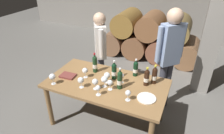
{
  "coord_description": "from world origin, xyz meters",
  "views": [
    {
      "loc": [
        1.0,
        -2.06,
        2.31
      ],
      "look_at": [
        0.0,
        0.2,
        0.91
      ],
      "focal_mm": 31.09,
      "sensor_mm": 36.0,
      "label": 1
    }
  ],
  "objects_px": {
    "wine_glass_9": "(95,82)",
    "wine_glass_5": "(81,81)",
    "wine_bottle_2": "(154,75)",
    "serving_plate": "(147,98)",
    "wine_bottle_3": "(114,71)",
    "wine_glass_3": "(98,88)",
    "wine_glass_6": "(128,93)",
    "taster_seated_left": "(100,48)",
    "tasting_notebook": "(68,76)",
    "wine_glass_0": "(52,77)",
    "wine_glass_4": "(85,71)",
    "sommelier_presenting": "(169,52)",
    "wine_bottle_1": "(136,68)",
    "wine_bottle_5": "(147,77)",
    "dining_table": "(106,88)",
    "wine_bottle_4": "(120,80)",
    "wine_glass_7": "(122,76)",
    "wine_glass_1": "(107,76)",
    "wine_glass_2": "(110,83)",
    "wine_glass_8": "(104,80)",
    "wine_bottle_0": "(95,64)"
  },
  "relations": [
    {
      "from": "wine_glass_9",
      "to": "wine_glass_3",
      "type": "bearing_deg",
      "value": -46.52
    },
    {
      "from": "wine_bottle_5",
      "to": "taster_seated_left",
      "type": "relative_size",
      "value": 0.18
    },
    {
      "from": "wine_bottle_5",
      "to": "wine_glass_6",
      "type": "height_order",
      "value": "wine_bottle_5"
    },
    {
      "from": "wine_bottle_3",
      "to": "wine_glass_5",
      "type": "relative_size",
      "value": 1.85
    },
    {
      "from": "wine_bottle_4",
      "to": "wine_glass_7",
      "type": "distance_m",
      "value": 0.14
    },
    {
      "from": "wine_glass_6",
      "to": "sommelier_presenting",
      "type": "distance_m",
      "value": 1.06
    },
    {
      "from": "wine_bottle_1",
      "to": "sommelier_presenting",
      "type": "height_order",
      "value": "sommelier_presenting"
    },
    {
      "from": "wine_glass_1",
      "to": "wine_glass_9",
      "type": "height_order",
      "value": "wine_glass_1"
    },
    {
      "from": "wine_bottle_2",
      "to": "serving_plate",
      "type": "height_order",
      "value": "wine_bottle_2"
    },
    {
      "from": "wine_bottle_0",
      "to": "serving_plate",
      "type": "bearing_deg",
      "value": -19.94
    },
    {
      "from": "wine_glass_6",
      "to": "tasting_notebook",
      "type": "xyz_separation_m",
      "value": [
        -1.0,
        0.16,
        -0.09
      ]
    },
    {
      "from": "wine_bottle_2",
      "to": "wine_glass_0",
      "type": "distance_m",
      "value": 1.41
    },
    {
      "from": "wine_glass_3",
      "to": "tasting_notebook",
      "type": "height_order",
      "value": "wine_glass_3"
    },
    {
      "from": "serving_plate",
      "to": "taster_seated_left",
      "type": "distance_m",
      "value": 1.37
    },
    {
      "from": "wine_glass_2",
      "to": "wine_glass_8",
      "type": "distance_m",
      "value": 0.1
    },
    {
      "from": "wine_glass_5",
      "to": "wine_bottle_2",
      "type": "bearing_deg",
      "value": 30.01
    },
    {
      "from": "wine_glass_9",
      "to": "wine_glass_5",
      "type": "bearing_deg",
      "value": -166.56
    },
    {
      "from": "wine_glass_9",
      "to": "taster_seated_left",
      "type": "distance_m",
      "value": 1.0
    },
    {
      "from": "wine_bottle_1",
      "to": "wine_glass_6",
      "type": "relative_size",
      "value": 1.86
    },
    {
      "from": "wine_bottle_2",
      "to": "wine_glass_4",
      "type": "distance_m",
      "value": 0.99
    },
    {
      "from": "wine_glass_2",
      "to": "wine_glass_5",
      "type": "relative_size",
      "value": 0.94
    },
    {
      "from": "wine_bottle_2",
      "to": "wine_glass_5",
      "type": "height_order",
      "value": "wine_bottle_2"
    },
    {
      "from": "wine_glass_5",
      "to": "wine_glass_8",
      "type": "distance_m",
      "value": 0.32
    },
    {
      "from": "wine_glass_7",
      "to": "wine_bottle_3",
      "type": "bearing_deg",
      "value": 158.57
    },
    {
      "from": "sommelier_presenting",
      "to": "wine_glass_2",
      "type": "bearing_deg",
      "value": -124.19
    },
    {
      "from": "serving_plate",
      "to": "wine_glass_0",
      "type": "bearing_deg",
      "value": -170.87
    },
    {
      "from": "wine_bottle_2",
      "to": "wine_bottle_3",
      "type": "bearing_deg",
      "value": -167.82
    },
    {
      "from": "wine_glass_0",
      "to": "wine_glass_3",
      "type": "xyz_separation_m",
      "value": [
        0.69,
        0.03,
        -0.01
      ]
    },
    {
      "from": "wine_bottle_3",
      "to": "wine_glass_3",
      "type": "height_order",
      "value": "wine_bottle_3"
    },
    {
      "from": "tasting_notebook",
      "to": "serving_plate",
      "type": "xyz_separation_m",
      "value": [
        1.21,
        -0.04,
        -0.01
      ]
    },
    {
      "from": "wine_bottle_5",
      "to": "wine_bottle_4",
      "type": "bearing_deg",
      "value": -144.28
    },
    {
      "from": "wine_glass_1",
      "to": "wine_glass_4",
      "type": "relative_size",
      "value": 1.03
    },
    {
      "from": "dining_table",
      "to": "wine_bottle_2",
      "type": "bearing_deg",
      "value": 23.16
    },
    {
      "from": "wine_glass_7",
      "to": "serving_plate",
      "type": "bearing_deg",
      "value": -26.63
    },
    {
      "from": "tasting_notebook",
      "to": "serving_plate",
      "type": "height_order",
      "value": "tasting_notebook"
    },
    {
      "from": "wine_glass_1",
      "to": "taster_seated_left",
      "type": "xyz_separation_m",
      "value": [
        -0.46,
        0.71,
        0.05
      ]
    },
    {
      "from": "taster_seated_left",
      "to": "wine_bottle_3",
      "type": "bearing_deg",
      "value": -48.53
    },
    {
      "from": "wine_glass_3",
      "to": "wine_glass_9",
      "type": "xyz_separation_m",
      "value": [
        -0.1,
        0.1,
        0.01
      ]
    },
    {
      "from": "tasting_notebook",
      "to": "wine_bottle_5",
      "type": "bearing_deg",
      "value": 10.07
    },
    {
      "from": "wine_glass_6",
      "to": "taster_seated_left",
      "type": "bearing_deg",
      "value": 131.79
    },
    {
      "from": "wine_glass_6",
      "to": "wine_glass_0",
      "type": "bearing_deg",
      "value": -175.56
    },
    {
      "from": "wine_glass_4",
      "to": "taster_seated_left",
      "type": "xyz_separation_m",
      "value": [
        -0.11,
        0.72,
        0.05
      ]
    },
    {
      "from": "wine_bottle_3",
      "to": "tasting_notebook",
      "type": "distance_m",
      "value": 0.7
    },
    {
      "from": "wine_bottle_2",
      "to": "wine_glass_2",
      "type": "height_order",
      "value": "wine_bottle_2"
    },
    {
      "from": "wine_glass_4",
      "to": "wine_glass_6",
      "type": "height_order",
      "value": "wine_glass_4"
    },
    {
      "from": "wine_glass_1",
      "to": "taster_seated_left",
      "type": "relative_size",
      "value": 0.11
    },
    {
      "from": "wine_glass_4",
      "to": "sommelier_presenting",
      "type": "distance_m",
      "value": 1.31
    },
    {
      "from": "wine_bottle_5",
      "to": "wine_glass_5",
      "type": "height_order",
      "value": "wine_bottle_5"
    },
    {
      "from": "wine_glass_4",
      "to": "serving_plate",
      "type": "height_order",
      "value": "wine_glass_4"
    },
    {
      "from": "wine_glass_4",
      "to": "wine_bottle_1",
      "type": "bearing_deg",
      "value": 28.22
    }
  ]
}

